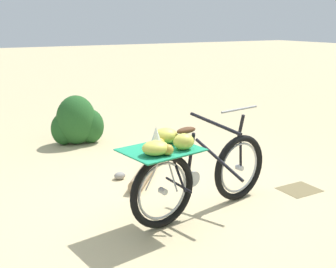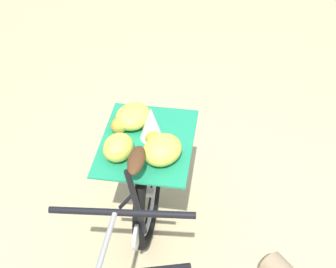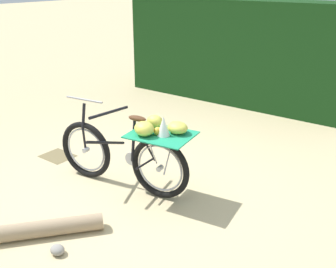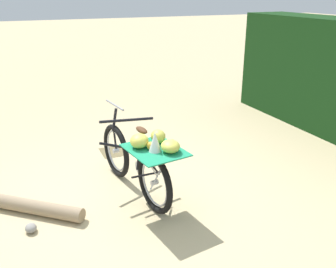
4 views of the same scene
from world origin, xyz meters
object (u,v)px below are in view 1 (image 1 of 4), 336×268
bicycle (194,169)px  path_stone (120,176)px  shrub_cluster (77,123)px  fallen_log (149,166)px

bicycle → path_stone: size_ratio=12.43×
bicycle → shrub_cluster: bicycle is taller
fallen_log → shrub_cluster: size_ratio=1.78×
fallen_log → shrub_cluster: 1.82m
fallen_log → path_stone: fallen_log is taller
bicycle → shrub_cluster: size_ratio=2.18×
shrub_cluster → fallen_log: bearing=102.7°
fallen_log → path_stone: 0.43m
bicycle → fallen_log: 1.41m
fallen_log → shrub_cluster: bearing=-77.3°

